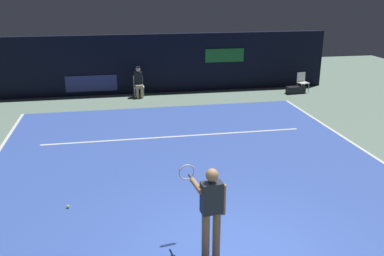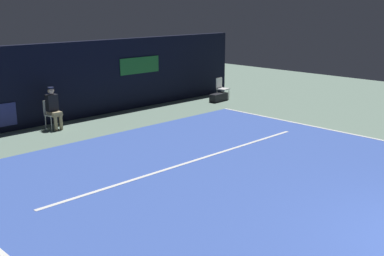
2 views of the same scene
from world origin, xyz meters
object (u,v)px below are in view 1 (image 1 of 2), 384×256
line_judge_on_chair (139,82)px  tennis_ball (68,207)px  tennis_player (211,208)px  equipment_bag (296,90)px  courtside_chair_near (302,81)px

line_judge_on_chair → tennis_ball: 9.72m
tennis_player → tennis_ball: bearing=139.2°
tennis_player → equipment_bag: bearing=59.6°
tennis_player → equipment_bag: 12.88m
tennis_player → line_judge_on_chair: tennis_player is taller
tennis_player → tennis_ball: (-2.64, 2.27, -0.94)m
courtside_chair_near → equipment_bag: 0.55m
tennis_ball → courtside_chair_near: bearing=43.4°
line_judge_on_chair → courtside_chair_near: bearing=-3.4°
tennis_player → equipment_bag: (6.51, 11.09, -0.83)m
tennis_ball → equipment_bag: (9.15, 8.81, 0.11)m
line_judge_on_chair → equipment_bag: (6.95, -0.64, -0.53)m
tennis_player → line_judge_on_chair: (-0.44, 11.72, -0.30)m
tennis_player → line_judge_on_chair: bearing=92.1°
equipment_bag → courtside_chair_near: bearing=22.7°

